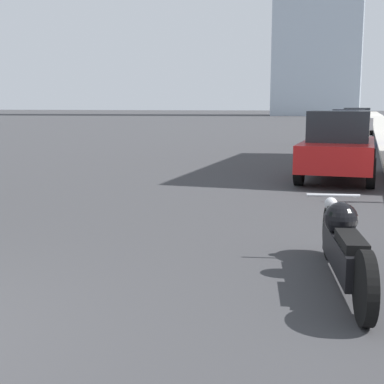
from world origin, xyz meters
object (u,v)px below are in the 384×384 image
Objects in this scene: motorcycle at (344,246)px; parked_car_blue at (348,127)px; parked_car_silver at (356,121)px; parked_car_red at (339,145)px.

parked_car_blue is (-0.64, 20.86, 0.44)m from motorcycle.
parked_car_silver is at bearing 79.24° from motorcycle.
parked_car_red reaches higher than parked_car_silver.
parked_car_blue is at bearing -94.30° from parked_car_silver.
motorcycle is at bearing -90.19° from parked_car_blue.
parked_car_red reaches higher than motorcycle.
parked_car_red is 1.06× the size of parked_car_silver.
parked_car_red is at bearing 81.59° from motorcycle.
parked_car_blue is at bearing 91.35° from parked_car_red.
parked_car_silver reaches higher than parked_car_blue.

